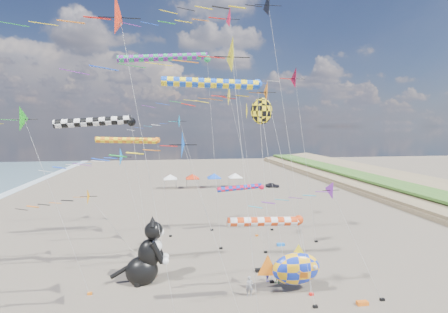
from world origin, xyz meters
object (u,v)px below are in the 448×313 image
Objects in this scene: cat_inflatable at (145,250)px; child_blue at (267,276)px; person_adult at (249,286)px; parked_car at (272,185)px; fish_inflatable at (295,268)px; child_green at (278,278)px.

child_blue is at bearing -7.60° from cat_inflatable.
person_adult reaches higher than parked_car.
child_blue is 49.76m from parked_car.
cat_inflatable reaches higher than child_blue.
fish_inflatable is at bearing 176.96° from parked_car.
cat_inflatable is 5.26× the size of child_green.
fish_inflatable reaches higher than child_blue.
cat_inflatable reaches higher than person_adult.
person_adult is at bearing -158.03° from child_blue.
cat_inflatable reaches higher than child_green.
parked_car is (14.93, 47.47, 0.02)m from child_blue.
child_green is at bearing -10.07° from cat_inflatable.
fish_inflatable is 3.19m from child_blue.
person_adult is 1.58× the size of child_blue.
person_adult is 3.55m from child_green.
child_blue is at bearing 170.75° from child_green.
child_green is at bearing -64.13° from child_blue.
child_green is at bearing 175.34° from parked_car.
person_adult reaches higher than child_blue.
cat_inflatable is 52.78m from parked_car.
fish_inflatable is (12.82, -3.70, -1.01)m from cat_inflatable.
child_blue is (10.97, -1.54, -2.46)m from cat_inflatable.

